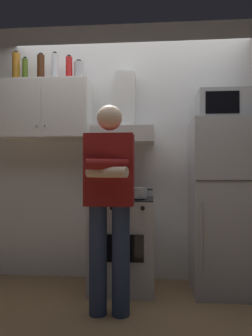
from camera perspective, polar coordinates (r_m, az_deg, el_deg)
name	(u,v)px	position (r m, az deg, el deg)	size (l,w,h in m)	color
ground_plane	(126,298)	(3.10, 0.00, -21.75)	(7.00, 7.00, 0.00)	olive
back_wall_tiled	(131,150)	(3.51, 0.84, 3.10)	(4.80, 0.10, 2.70)	white
upper_cabinet	(47,110)	(3.51, -13.64, 9.73)	(0.90, 0.37, 0.60)	white
stove_oven	(123,243)	(3.22, -0.52, -12.94)	(0.60, 0.62, 0.87)	silver
range_hood	(124,124)	(3.32, -0.30, 7.64)	(0.60, 0.44, 0.75)	white
refrigerator	(224,206)	(3.22, 16.67, -6.29)	(0.60, 0.62, 1.60)	silver
microwave	(223,106)	(3.29, 16.51, 10.28)	(0.48, 0.37, 0.28)	#B7BABF
person_standing	(109,199)	(2.57, -2.92, -5.44)	(0.38, 0.33, 1.64)	navy
cooking_pot	(136,193)	(3.03, 1.72, -4.36)	(0.31, 0.21, 0.10)	#B7BABF
bottle_vodka_clear	(55,67)	(3.56, -12.33, 16.84)	(0.07, 0.07, 0.29)	silver
bottle_canister_steel	(79,72)	(3.56, -8.26, 16.28)	(0.10, 0.10, 0.23)	#B2B5BA
bottle_olive_oil	(25,70)	(3.65, -17.20, 16.05)	(0.06, 0.06, 0.25)	#4C6B19
bottle_liquor_amber	(16,67)	(3.72, -18.63, 16.30)	(0.08, 0.08, 0.32)	#B7721E
bottle_rum_dark	(41,68)	(3.62, -14.64, 16.53)	(0.08, 0.08, 0.29)	#47230F
bottle_soda_red	(69,69)	(3.57, -9.91, 16.64)	(0.07, 0.07, 0.27)	red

